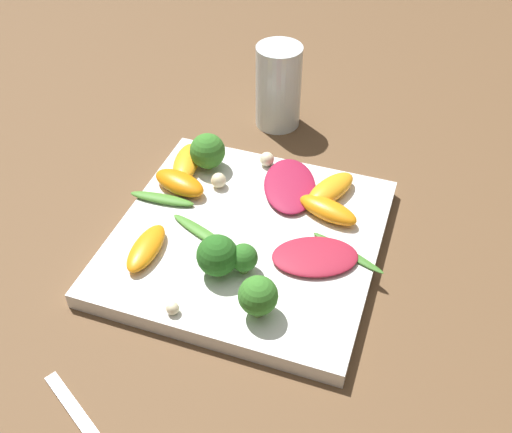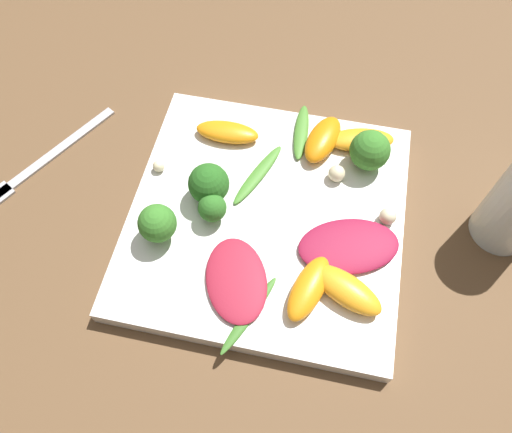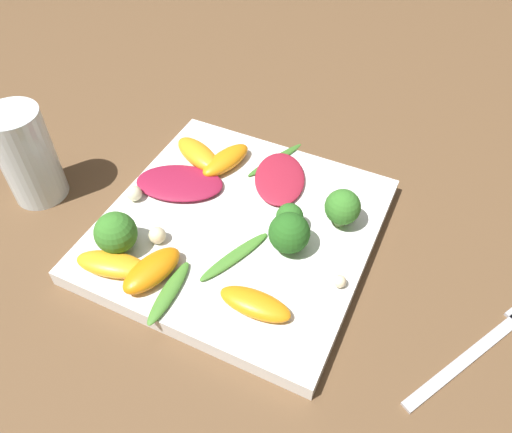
% 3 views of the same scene
% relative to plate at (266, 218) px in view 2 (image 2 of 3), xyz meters
% --- Properties ---
extents(ground_plane, '(2.40, 2.40, 0.00)m').
position_rel_plate_xyz_m(ground_plane, '(0.00, 0.00, -0.01)').
color(ground_plane, brown).
extents(plate, '(0.29, 0.29, 0.02)m').
position_rel_plate_xyz_m(plate, '(0.00, 0.00, 0.00)').
color(plate, white).
rests_on(plate, ground_plane).
extents(fork, '(0.17, 0.11, 0.01)m').
position_rel_plate_xyz_m(fork, '(0.01, 0.28, -0.01)').
color(fork, '#B2B2B7').
rests_on(fork, ground_plane).
extents(radicchio_leaf_0, '(0.11, 0.09, 0.01)m').
position_rel_plate_xyz_m(radicchio_leaf_0, '(-0.08, 0.01, 0.01)').
color(radicchio_leaf_0, maroon).
rests_on(radicchio_leaf_0, plate).
extents(radicchio_leaf_1, '(0.09, 0.12, 0.01)m').
position_rel_plate_xyz_m(radicchio_leaf_1, '(-0.02, -0.09, 0.02)').
color(radicchio_leaf_1, maroon).
rests_on(radicchio_leaf_1, plate).
extents(orange_segment_0, '(0.06, 0.08, 0.02)m').
position_rel_plate_xyz_m(orange_segment_0, '(-0.07, -0.09, 0.02)').
color(orange_segment_0, orange).
rests_on(orange_segment_0, plate).
extents(orange_segment_1, '(0.05, 0.08, 0.02)m').
position_rel_plate_xyz_m(orange_segment_1, '(0.11, -0.09, 0.02)').
color(orange_segment_1, orange).
rests_on(orange_segment_1, plate).
extents(orange_segment_2, '(0.03, 0.07, 0.02)m').
position_rel_plate_xyz_m(orange_segment_2, '(0.09, 0.06, 0.02)').
color(orange_segment_2, orange).
rests_on(orange_segment_2, plate).
extents(orange_segment_3, '(0.07, 0.05, 0.02)m').
position_rel_plate_xyz_m(orange_segment_3, '(0.10, -0.04, 0.02)').
color(orange_segment_3, orange).
rests_on(orange_segment_3, plate).
extents(orange_segment_4, '(0.08, 0.05, 0.02)m').
position_rel_plate_xyz_m(orange_segment_4, '(-0.08, -0.06, 0.02)').
color(orange_segment_4, orange).
rests_on(orange_segment_4, plate).
extents(broccoli_floret_0, '(0.04, 0.04, 0.05)m').
position_rel_plate_xyz_m(broccoli_floret_0, '(-0.05, 0.10, 0.04)').
color(broccoli_floret_0, '#84AD5B').
rests_on(broccoli_floret_0, plate).
extents(broccoli_floret_1, '(0.04, 0.04, 0.05)m').
position_rel_plate_xyz_m(broccoli_floret_1, '(0.09, -0.10, 0.03)').
color(broccoli_floret_1, '#84AD5B').
rests_on(broccoli_floret_1, plate).
extents(broccoli_floret_2, '(0.04, 0.04, 0.05)m').
position_rel_plate_xyz_m(broccoli_floret_2, '(0.01, 0.06, 0.03)').
color(broccoli_floret_2, '#7A9E51').
rests_on(broccoli_floret_2, plate).
extents(broccoli_floret_3, '(0.03, 0.03, 0.03)m').
position_rel_plate_xyz_m(broccoli_floret_3, '(-0.02, 0.05, 0.03)').
color(broccoli_floret_3, '#7A9E51').
rests_on(broccoli_floret_3, plate).
extents(arugula_sprig_0, '(0.09, 0.05, 0.01)m').
position_rel_plate_xyz_m(arugula_sprig_0, '(0.05, 0.02, 0.01)').
color(arugula_sprig_0, '#47842D').
rests_on(arugula_sprig_0, plate).
extents(arugula_sprig_1, '(0.08, 0.02, 0.01)m').
position_rel_plate_xyz_m(arugula_sprig_1, '(0.11, -0.02, 0.01)').
color(arugula_sprig_1, '#47842D').
rests_on(arugula_sprig_1, plate).
extents(arugula_sprig_2, '(0.09, 0.04, 0.00)m').
position_rel_plate_xyz_m(arugula_sprig_2, '(-0.11, -0.01, 0.01)').
color(arugula_sprig_2, '#3D7528').
rests_on(arugula_sprig_2, plate).
extents(macadamia_nut_0, '(0.02, 0.02, 0.02)m').
position_rel_plate_xyz_m(macadamia_nut_0, '(0.02, -0.12, 0.02)').
color(macadamia_nut_0, beige).
rests_on(macadamia_nut_0, plate).
extents(macadamia_nut_1, '(0.02, 0.02, 0.02)m').
position_rel_plate_xyz_m(macadamia_nut_1, '(0.06, -0.07, 0.02)').
color(macadamia_nut_1, beige).
rests_on(macadamia_nut_1, plate).
extents(macadamia_nut_2, '(0.01, 0.01, 0.01)m').
position_rel_plate_xyz_m(macadamia_nut_2, '(0.03, 0.13, 0.02)').
color(macadamia_nut_2, beige).
rests_on(macadamia_nut_2, plate).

